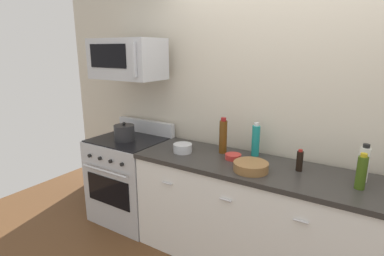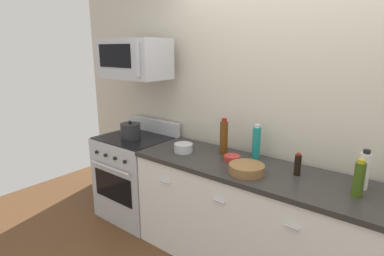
% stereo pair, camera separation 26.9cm
% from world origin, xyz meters
% --- Properties ---
extents(back_wall, '(5.53, 0.10, 2.70)m').
position_xyz_m(back_wall, '(0.00, 0.41, 1.35)').
color(back_wall, beige).
rests_on(back_wall, ground_plane).
extents(counter_unit, '(2.44, 0.66, 0.92)m').
position_xyz_m(counter_unit, '(0.00, -0.00, 0.46)').
color(counter_unit, white).
rests_on(counter_unit, ground_plane).
extents(range_oven, '(0.76, 0.69, 1.07)m').
position_xyz_m(range_oven, '(-1.59, 0.00, 0.47)').
color(range_oven, '#B7BABF').
rests_on(range_oven, ground_plane).
extents(microwave, '(0.74, 0.44, 0.40)m').
position_xyz_m(microwave, '(-1.59, 0.05, 1.75)').
color(microwave, '#B7BABF').
extents(bottle_vinegar_white, '(0.07, 0.07, 0.28)m').
position_xyz_m(bottle_vinegar_white, '(0.59, 0.12, 1.05)').
color(bottle_vinegar_white, silver).
rests_on(bottle_vinegar_white, countertop_slab).
extents(bottle_sparkling_teal, '(0.07, 0.07, 0.30)m').
position_xyz_m(bottle_sparkling_teal, '(-0.27, 0.23, 1.06)').
color(bottle_sparkling_teal, '#197F7A').
rests_on(bottle_sparkling_teal, countertop_slab).
extents(bottle_olive_oil, '(0.07, 0.07, 0.25)m').
position_xyz_m(bottle_olive_oil, '(0.58, -0.03, 1.04)').
color(bottle_olive_oil, '#385114').
rests_on(bottle_olive_oil, countertop_slab).
extents(bottle_soy_sauce_dark, '(0.05, 0.05, 0.17)m').
position_xyz_m(bottle_soy_sauce_dark, '(0.15, 0.08, 1.00)').
color(bottle_soy_sauce_dark, black).
rests_on(bottle_soy_sauce_dark, countertop_slab).
extents(bottle_wine_amber, '(0.07, 0.07, 0.33)m').
position_xyz_m(bottle_wine_amber, '(-0.55, 0.14, 1.08)').
color(bottle_wine_amber, '#59330F').
rests_on(bottle_wine_amber, countertop_slab).
extents(bowl_wooden_salad, '(0.27, 0.27, 0.07)m').
position_xyz_m(bowl_wooden_salad, '(-0.16, -0.13, 0.96)').
color(bowl_wooden_salad, brown).
rests_on(bowl_wooden_salad, countertop_slab).
extents(bowl_steel_prep, '(0.17, 0.17, 0.08)m').
position_xyz_m(bowl_steel_prep, '(-0.87, -0.04, 0.96)').
color(bowl_steel_prep, '#B2B5BA').
rests_on(bowl_steel_prep, countertop_slab).
extents(bowl_red_small, '(0.14, 0.14, 0.04)m').
position_xyz_m(bowl_red_small, '(-0.39, 0.04, 0.94)').
color(bowl_red_small, '#B72D28').
rests_on(bowl_red_small, countertop_slab).
extents(stockpot, '(0.21, 0.21, 0.19)m').
position_xyz_m(stockpot, '(-1.59, -0.05, 1.00)').
color(stockpot, '#262628').
rests_on(stockpot, range_oven).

